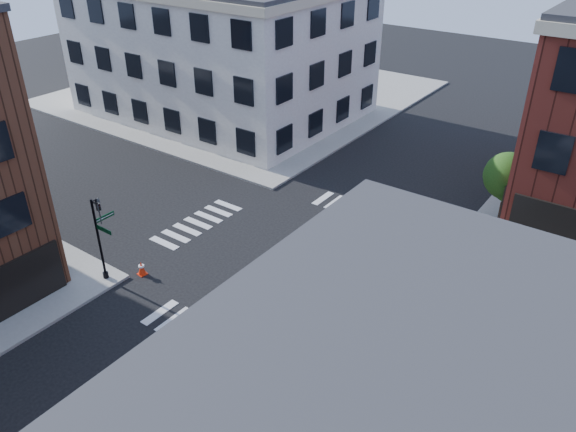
# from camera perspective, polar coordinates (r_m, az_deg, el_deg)

# --- Properties ---
(ground) EXTENTS (120.00, 120.00, 0.00)m
(ground) POSITION_cam_1_polar(r_m,az_deg,el_deg) (29.77, 0.62, -4.76)
(ground) COLOR black
(ground) RESTS_ON ground
(sidewalk_nw) EXTENTS (30.00, 30.00, 0.15)m
(sidewalk_nw) POSITION_cam_1_polar(r_m,az_deg,el_deg) (56.57, -4.52, 12.41)
(sidewalk_nw) COLOR gray
(sidewalk_nw) RESTS_ON ground
(building_nw) EXTENTS (22.00, 16.00, 11.00)m
(building_nw) POSITION_cam_1_polar(r_m,az_deg,el_deg) (50.26, -6.76, 16.50)
(building_nw) COLOR beige
(building_nw) RESTS_ON ground
(tree_near) EXTENTS (2.69, 2.69, 4.49)m
(tree_near) POSITION_cam_1_polar(r_m,az_deg,el_deg) (33.65, 21.48, 3.54)
(tree_near) COLOR black
(tree_near) RESTS_ON ground
(tree_far) EXTENTS (2.43, 2.43, 4.07)m
(tree_far) POSITION_cam_1_polar(r_m,az_deg,el_deg) (39.20, 23.95, 6.21)
(tree_far) COLOR black
(tree_far) RESTS_ON ground
(signal_pole) EXTENTS (1.29, 1.24, 4.60)m
(signal_pole) POSITION_cam_1_polar(r_m,az_deg,el_deg) (28.46, -18.53, -1.44)
(signal_pole) COLOR black
(signal_pole) RESTS_ON ground
(box_truck) EXTENTS (8.66, 3.55, 3.83)m
(box_truck) POSITION_cam_1_polar(r_m,az_deg,el_deg) (22.72, 23.93, -14.36)
(box_truck) COLOR silver
(box_truck) RESTS_ON ground
(traffic_cone) EXTENTS (0.48, 0.48, 0.78)m
(traffic_cone) POSITION_cam_1_polar(r_m,az_deg,el_deg) (29.65, -14.66, -5.15)
(traffic_cone) COLOR red
(traffic_cone) RESTS_ON ground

